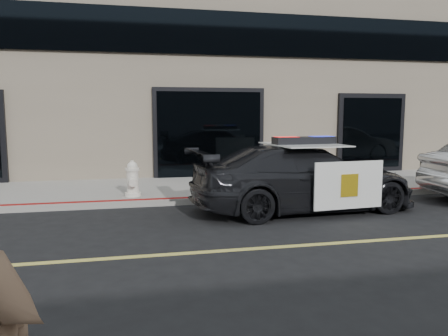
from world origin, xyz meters
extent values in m
plane|color=black|center=(0.00, 0.00, 0.00)|extent=(120.00, 120.00, 0.00)
cube|color=gray|center=(0.00, 5.25, 0.07)|extent=(60.00, 3.50, 0.15)
cube|color=#756856|center=(0.00, 10.50, 6.00)|extent=(60.00, 7.00, 12.00)
imported|color=black|center=(0.23, 2.43, 0.71)|extent=(2.78, 5.22, 1.42)
cube|color=white|center=(0.79, 1.45, 0.69)|extent=(1.51, 0.16, 0.95)
cube|color=white|center=(0.63, 3.48, 0.69)|extent=(1.51, 0.16, 0.95)
cube|color=white|center=(0.23, 2.43, 1.43)|extent=(1.55, 1.82, 0.02)
cube|color=gold|center=(0.79, 1.42, 0.69)|extent=(0.38, 0.04, 0.45)
cube|color=black|center=(0.23, 2.43, 1.52)|extent=(1.39, 0.46, 0.17)
cube|color=red|center=(-0.18, 2.39, 1.53)|extent=(0.50, 0.35, 0.15)
cube|color=#0C19CC|center=(0.65, 2.46, 1.53)|extent=(0.50, 0.35, 0.15)
cylinder|color=white|center=(-3.37, 4.07, 0.19)|extent=(0.38, 0.38, 0.09)
cylinder|color=white|center=(-3.37, 4.07, 0.50)|extent=(0.28, 0.28, 0.53)
cylinder|color=white|center=(-3.37, 4.07, 0.79)|extent=(0.33, 0.33, 0.06)
sphere|color=white|center=(-3.37, 4.07, 0.85)|extent=(0.24, 0.24, 0.24)
cylinder|color=white|center=(-3.37, 4.07, 0.96)|extent=(0.07, 0.07, 0.07)
cylinder|color=white|center=(-3.37, 4.25, 0.58)|extent=(0.14, 0.13, 0.14)
cylinder|color=white|center=(-3.37, 3.89, 0.58)|extent=(0.14, 0.13, 0.14)
cylinder|color=white|center=(-3.37, 3.86, 0.50)|extent=(0.18, 0.15, 0.18)
camera|label=1|loc=(-3.42, -6.32, 2.09)|focal=35.00mm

